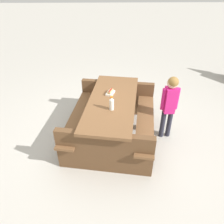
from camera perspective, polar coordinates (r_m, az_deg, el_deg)
ground_plane at (r=4.06m, az=-0.00°, el=-6.12°), size 30.00×30.00×0.00m
picnic_table at (r=3.79m, az=-0.00°, el=-1.00°), size 2.00×1.67×0.75m
soda_bottle at (r=3.35m, az=-0.11°, el=2.16°), size 0.07×0.07×0.23m
hotdog_tray at (r=3.79m, az=-0.43°, el=5.06°), size 0.21×0.17×0.08m
child_in_coat at (r=3.75m, az=14.54°, el=2.89°), size 0.18×0.29×1.17m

